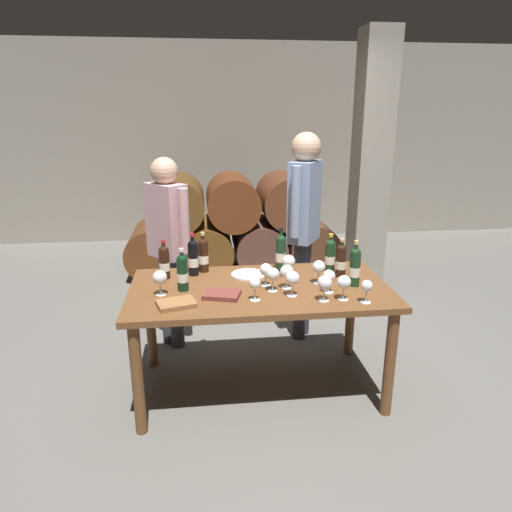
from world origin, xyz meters
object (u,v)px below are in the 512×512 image
serving_plate (248,275)px  tasting_notebook (176,304)px  dining_table (260,300)px  wine_bottle_3 (341,260)px  wine_bottle_7 (183,272)px  wine_glass_6 (329,277)px  wine_bottle_5 (355,266)px  wine_glass_11 (273,275)px  wine_glass_4 (325,283)px  wine_glass_10 (255,285)px  wine_glass_8 (319,267)px  wine_glass_3 (344,283)px  wine_glass_9 (160,278)px  wine_bottle_2 (203,255)px  taster_seated_left (168,238)px  wine_glass_2 (287,272)px  wine_bottle_6 (330,255)px  wine_bottle_1 (164,262)px  sommelier_presenting (304,218)px  wine_glass_1 (367,287)px  wine_bottle_0 (193,257)px  wine_bottle_4 (281,252)px  leather_ledger (222,295)px  wine_glass_5 (266,270)px  wine_glass_7 (289,262)px  wine_glass_0 (292,279)px

serving_plate → tasting_notebook: bearing=-135.1°
dining_table → wine_bottle_3: (0.59, 0.13, 0.21)m
wine_bottle_7 → wine_glass_6: bearing=-9.7°
wine_bottle_5 → wine_glass_11: wine_bottle_5 is taller
wine_glass_4 → wine_glass_10: 0.42m
wine_glass_8 → tasting_notebook: wine_glass_8 is taller
dining_table → wine_glass_3: wine_glass_3 is taller
wine_bottle_3 → wine_glass_9: bearing=-170.6°
wine_bottle_7 → wine_glass_3: size_ratio=1.77×
wine_bottle_7 → wine_glass_10: size_ratio=1.95×
wine_bottle_2 → taster_seated_left: 0.46m
wine_glass_2 → taster_seated_left: taster_seated_left is taller
wine_bottle_6 → wine_glass_2: 0.47m
wine_bottle_1 → sommelier_presenting: 1.21m
dining_table → wine_glass_10: 0.30m
wine_bottle_7 → wine_glass_11: bearing=-8.7°
dining_table → wine_bottle_3: size_ratio=6.24×
wine_glass_9 → tasting_notebook: size_ratio=0.74×
wine_glass_9 → wine_glass_1: bearing=-12.3°
wine_glass_6 → wine_glass_8: size_ratio=0.96×
wine_bottle_2 → wine_bottle_3: size_ratio=1.07×
wine_bottle_0 → wine_bottle_5: wine_bottle_5 is taller
wine_bottle_0 → wine_bottle_3: wine_bottle_0 is taller
wine_bottle_1 → wine_glass_4: bearing=-27.9°
wine_bottle_4 → wine_glass_9: bearing=-155.0°
dining_table → sommelier_presenting: 0.95m
leather_ledger → serving_plate: 0.42m
wine_glass_5 → tasting_notebook: size_ratio=0.71×
wine_bottle_7 → wine_glass_7: wine_bottle_7 is taller
tasting_notebook → wine_glass_7: bearing=12.0°
wine_glass_11 → wine_glass_0: bearing=-41.3°
wine_bottle_0 → wine_glass_3: size_ratio=1.91×
dining_table → wine_glass_8: wine_glass_8 is taller
wine_glass_5 → wine_glass_10: wine_glass_5 is taller
wine_bottle_6 → wine_glass_4: bearing=-108.8°
wine_bottle_5 → wine_glass_8: bearing=163.5°
wine_bottle_0 → wine_bottle_7: size_ratio=1.08×
taster_seated_left → wine_bottle_6: bearing=-22.1°
tasting_notebook → taster_seated_left: bearing=79.8°
wine_glass_5 → wine_glass_6: (0.38, -0.17, -0.00)m
wine_glass_3 → wine_glass_10: wine_glass_3 is taller
wine_bottle_3 → taster_seated_left: size_ratio=0.18×
wine_bottle_3 → serving_plate: (-0.64, 0.09, -0.11)m
wine_bottle_5 → wine_glass_8: size_ratio=1.92×
dining_table → wine_bottle_6: size_ratio=6.07×
wine_glass_3 → wine_glass_9: size_ratio=0.97×
dining_table → wine_bottle_1: bearing=159.1°
wine_bottle_0 → wine_glass_4: bearing=-35.5°
wine_bottle_2 → wine_bottle_1: bearing=-157.2°
wine_bottle_1 → wine_bottle_2: 0.29m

